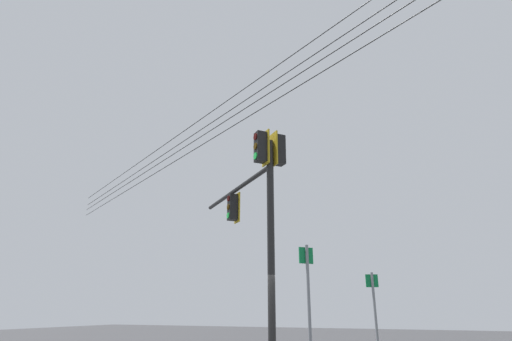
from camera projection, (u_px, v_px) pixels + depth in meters
The scene contains 4 objects.
signal_mast_assembly at pixel (257, 201), 12.21m from camera, with size 4.24×4.49×6.60m.
route_sign_primary at pixel (375, 312), 10.84m from camera, with size 0.18×0.32×2.60m.
route_sign_secondary at pixel (309, 301), 8.67m from camera, with size 0.29×0.25×3.00m.
overhead_wire_span at pixel (240, 107), 13.65m from camera, with size 16.49×29.26×1.54m.
Camera 1 is at (9.89, 4.51, 1.64)m, focal length 28.62 mm.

